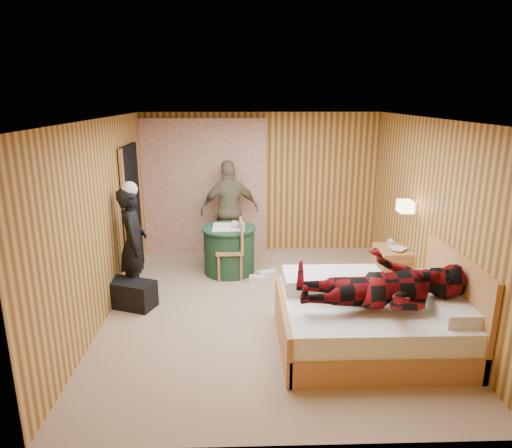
{
  "coord_description": "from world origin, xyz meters",
  "views": [
    {
      "loc": [
        -0.33,
        -5.6,
        2.77
      ],
      "look_at": [
        -0.14,
        0.5,
        1.05
      ],
      "focal_mm": 32.0,
      "sensor_mm": 36.0,
      "label": 1
    }
  ],
  "objects_px": {
    "chair_far": "(229,228)",
    "woman_standing": "(133,243)",
    "bed": "(371,320)",
    "man_at_table": "(230,210)",
    "duffel_bag": "(131,294)",
    "man_on_bed": "(384,273)",
    "nightstand": "(391,267)",
    "round_table": "(229,249)",
    "wall_lamp": "(406,206)",
    "chair_near": "(234,244)"
  },
  "relations": [
    {
      "from": "chair_far",
      "to": "woman_standing",
      "type": "bearing_deg",
      "value": -140.27
    },
    {
      "from": "bed",
      "to": "man_at_table",
      "type": "height_order",
      "value": "man_at_table"
    },
    {
      "from": "duffel_bag",
      "to": "man_on_bed",
      "type": "relative_size",
      "value": 0.36
    },
    {
      "from": "nightstand",
      "to": "round_table",
      "type": "relative_size",
      "value": 0.72
    },
    {
      "from": "nightstand",
      "to": "round_table",
      "type": "xyz_separation_m",
      "value": [
        -2.43,
        0.66,
        0.07
      ]
    },
    {
      "from": "duffel_bag",
      "to": "man_at_table",
      "type": "xyz_separation_m",
      "value": [
        1.3,
        1.95,
        0.68
      ]
    },
    {
      "from": "round_table",
      "to": "duffel_bag",
      "type": "bearing_deg",
      "value": -136.76
    },
    {
      "from": "man_at_table",
      "to": "chair_far",
      "type": "bearing_deg",
      "value": 56.95
    },
    {
      "from": "wall_lamp",
      "to": "man_on_bed",
      "type": "height_order",
      "value": "man_on_bed"
    },
    {
      "from": "man_at_table",
      "to": "duffel_bag",
      "type": "bearing_deg",
      "value": 44.0
    },
    {
      "from": "man_at_table",
      "to": "man_on_bed",
      "type": "xyz_separation_m",
      "value": [
        1.7,
        -3.25,
        0.11
      ]
    },
    {
      "from": "wall_lamp",
      "to": "man_at_table",
      "type": "distance_m",
      "value": 2.99
    },
    {
      "from": "round_table",
      "to": "duffel_bag",
      "type": "xyz_separation_m",
      "value": [
        -1.3,
        -1.22,
        -0.2
      ]
    },
    {
      "from": "nightstand",
      "to": "chair_far",
      "type": "distance_m",
      "value": 2.8
    },
    {
      "from": "chair_near",
      "to": "duffel_bag",
      "type": "distance_m",
      "value": 1.76
    },
    {
      "from": "duffel_bag",
      "to": "chair_near",
      "type": "bearing_deg",
      "value": 57.05
    },
    {
      "from": "chair_far",
      "to": "woman_standing",
      "type": "height_order",
      "value": "woman_standing"
    },
    {
      "from": "round_table",
      "to": "woman_standing",
      "type": "distance_m",
      "value": 1.62
    },
    {
      "from": "man_on_bed",
      "to": "nightstand",
      "type": "bearing_deg",
      "value": 68.64
    },
    {
      "from": "bed",
      "to": "nightstand",
      "type": "height_order",
      "value": "bed"
    },
    {
      "from": "nightstand",
      "to": "man_on_bed",
      "type": "height_order",
      "value": "man_on_bed"
    },
    {
      "from": "round_table",
      "to": "duffel_bag",
      "type": "relative_size",
      "value": 1.34
    },
    {
      "from": "round_table",
      "to": "wall_lamp",
      "type": "bearing_deg",
      "value": -20.0
    },
    {
      "from": "chair_near",
      "to": "duffel_bag",
      "type": "xyz_separation_m",
      "value": [
        -1.39,
        -1.01,
        -0.36
      ]
    },
    {
      "from": "round_table",
      "to": "chair_near",
      "type": "relative_size",
      "value": 0.93
    },
    {
      "from": "chair_far",
      "to": "duffel_bag",
      "type": "relative_size",
      "value": 1.44
    },
    {
      "from": "chair_near",
      "to": "woman_standing",
      "type": "distance_m",
      "value": 1.56
    },
    {
      "from": "chair_far",
      "to": "nightstand",
      "type": "bearing_deg",
      "value": -39.67
    },
    {
      "from": "duffel_bag",
      "to": "man_at_table",
      "type": "relative_size",
      "value": 0.37
    },
    {
      "from": "chair_far",
      "to": "man_on_bed",
      "type": "distance_m",
      "value": 3.67
    },
    {
      "from": "chair_near",
      "to": "duffel_bag",
      "type": "height_order",
      "value": "chair_near"
    },
    {
      "from": "bed",
      "to": "man_at_table",
      "type": "xyz_separation_m",
      "value": [
        -1.67,
        3.03,
        0.55
      ]
    },
    {
      "from": "man_at_table",
      "to": "wall_lamp",
      "type": "bearing_deg",
      "value": 134.39
    },
    {
      "from": "chair_far",
      "to": "duffel_bag",
      "type": "xyz_separation_m",
      "value": [
        -1.29,
        -1.91,
        -0.36
      ]
    },
    {
      "from": "wall_lamp",
      "to": "round_table",
      "type": "bearing_deg",
      "value": 160.0
    },
    {
      "from": "wall_lamp",
      "to": "woman_standing",
      "type": "relative_size",
      "value": 0.16
    },
    {
      "from": "woman_standing",
      "to": "wall_lamp",
      "type": "bearing_deg",
      "value": -100.15
    },
    {
      "from": "round_table",
      "to": "chair_far",
      "type": "relative_size",
      "value": 0.93
    },
    {
      "from": "duffel_bag",
      "to": "chair_far",
      "type": "bearing_deg",
      "value": 77.19
    },
    {
      "from": "man_at_table",
      "to": "man_on_bed",
      "type": "bearing_deg",
      "value": 105.29
    },
    {
      "from": "man_on_bed",
      "to": "wall_lamp",
      "type": "bearing_deg",
      "value": 64.59
    },
    {
      "from": "duffel_bag",
      "to": "man_on_bed",
      "type": "xyz_separation_m",
      "value": [
        3.0,
        -1.3,
        0.79
      ]
    },
    {
      "from": "nightstand",
      "to": "man_on_bed",
      "type": "bearing_deg",
      "value": -111.36
    },
    {
      "from": "chair_far",
      "to": "duffel_bag",
      "type": "height_order",
      "value": "chair_far"
    },
    {
      "from": "nightstand",
      "to": "man_at_table",
      "type": "relative_size",
      "value": 0.36
    },
    {
      "from": "nightstand",
      "to": "chair_far",
      "type": "height_order",
      "value": "chair_far"
    },
    {
      "from": "wall_lamp",
      "to": "man_at_table",
      "type": "xyz_separation_m",
      "value": [
        -2.47,
        1.63,
        -0.44
      ]
    },
    {
      "from": "bed",
      "to": "round_table",
      "type": "height_order",
      "value": "bed"
    },
    {
      "from": "nightstand",
      "to": "man_on_bed",
      "type": "xyz_separation_m",
      "value": [
        -0.73,
        -1.87,
        0.66
      ]
    },
    {
      "from": "bed",
      "to": "chair_near",
      "type": "distance_m",
      "value": 2.63
    }
  ]
}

